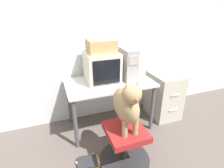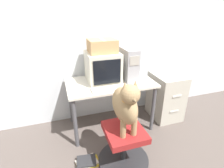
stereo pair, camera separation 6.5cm
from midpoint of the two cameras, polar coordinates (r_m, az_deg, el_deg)
The scene contains 12 objects.
ground_plane at distance 2.51m, azimuth 2.62°, elevation -17.55°, with size 12.00×12.00×0.00m, color #564C47.
wall_back at distance 2.59m, azimuth -2.62°, elevation 15.94°, with size 8.00×0.05×2.60m.
desk at distance 2.42m, azimuth 0.19°, elevation -1.39°, with size 1.18×0.66×0.72m.
crt_monitor at distance 2.36m, azimuth -2.26°, elevation 5.61°, with size 0.43×0.44×0.40m.
pc_tower at distance 2.46m, azimuth 5.87°, elevation 6.80°, with size 0.17×0.45×0.43m.
keyboard at distance 2.15m, azimuth -0.48°, elevation -1.55°, with size 0.41×0.14×0.03m.
computer_mouse at distance 2.24m, azimuth 6.39°, elevation -0.55°, with size 0.06×0.04×0.03m.
office_chair at distance 2.10m, azimuth 4.82°, elevation -19.77°, with size 0.59×0.59×0.47m.
dog at distance 1.75m, azimuth 5.53°, elevation -6.52°, with size 0.21×0.49×0.60m.
filing_cabinet at distance 2.91m, azimuth 17.70°, elevation -3.77°, with size 0.42×0.52×0.72m.
cardboard_box at distance 2.29m, azimuth -2.40°, elevation 12.35°, with size 0.35×0.30×0.17m.
book_stack_floor at distance 2.21m, azimuth -7.17°, elevation -24.00°, with size 0.28×0.22×0.06m.
Camera 2 is at (-0.65, -1.76, 1.67)m, focal length 28.00 mm.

